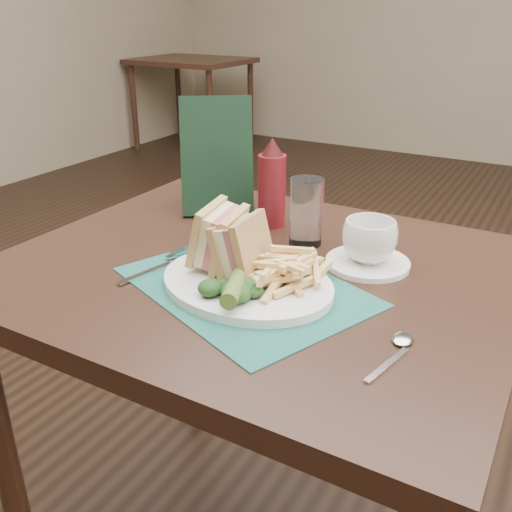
# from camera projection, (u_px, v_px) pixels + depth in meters

# --- Properties ---
(floor) EXTENTS (7.00, 7.00, 0.00)m
(floor) POSITION_uv_depth(u_px,v_px,m) (339.00, 427.00, 1.73)
(floor) COLOR black
(floor) RESTS_ON ground
(wall_back) EXTENTS (6.00, 0.00, 6.00)m
(wall_back) POSITION_uv_depth(u_px,v_px,m) (507.00, 165.00, 4.51)
(wall_back) COLOR gray
(wall_back) RESTS_ON ground
(table_main) EXTENTS (0.90, 0.75, 0.75)m
(table_main) POSITION_uv_depth(u_px,v_px,m) (258.00, 427.00, 1.18)
(table_main) COLOR black
(table_main) RESTS_ON ground
(table_bg_left) EXTENTS (0.90, 0.75, 0.75)m
(table_bg_left) POSITION_uv_depth(u_px,v_px,m) (193.00, 104.00, 4.91)
(table_bg_left) COLOR black
(table_bg_left) RESTS_ON ground
(placemat) EXTENTS (0.47, 0.41, 0.00)m
(placemat) POSITION_uv_depth(u_px,v_px,m) (244.00, 286.00, 0.95)
(placemat) COLOR #1C5A4E
(placemat) RESTS_ON table_main
(plate) EXTENTS (0.33, 0.28, 0.01)m
(plate) POSITION_uv_depth(u_px,v_px,m) (247.00, 283.00, 0.94)
(plate) COLOR white
(plate) RESTS_ON placemat
(sandwich_half_a) EXTENTS (0.10, 0.12, 0.11)m
(sandwich_half_a) POSITION_uv_depth(u_px,v_px,m) (207.00, 234.00, 0.97)
(sandwich_half_a) COLOR tan
(sandwich_half_a) RESTS_ON plate
(sandwich_half_b) EXTENTS (0.08, 0.10, 0.10)m
(sandwich_half_b) POSITION_uv_depth(u_px,v_px,m) (231.00, 243.00, 0.94)
(sandwich_half_b) COLOR tan
(sandwich_half_b) RESTS_ON plate
(kale_garnish) EXTENTS (0.11, 0.08, 0.03)m
(kale_garnish) POSITION_uv_depth(u_px,v_px,m) (234.00, 288.00, 0.88)
(kale_garnish) COLOR #173714
(kale_garnish) RESTS_ON plate
(pickle_spear) EXTENTS (0.07, 0.12, 0.03)m
(pickle_spear) POSITION_uv_depth(u_px,v_px,m) (236.00, 285.00, 0.87)
(pickle_spear) COLOR #4D6827
(pickle_spear) RESTS_ON plate
(fries_pile) EXTENTS (0.18, 0.20, 0.06)m
(fries_pile) POSITION_uv_depth(u_px,v_px,m) (287.00, 266.00, 0.91)
(fries_pile) COLOR #F2C779
(fries_pile) RESTS_ON plate
(fork) EXTENTS (0.07, 0.17, 0.01)m
(fork) POSITION_uv_depth(u_px,v_px,m) (158.00, 264.00, 1.01)
(fork) COLOR silver
(fork) RESTS_ON placemat
(spoon) EXTENTS (0.07, 0.15, 0.01)m
(spoon) POSITION_uv_depth(u_px,v_px,m) (393.00, 354.00, 0.76)
(spoon) COLOR silver
(spoon) RESTS_ON table_main
(saucer) EXTENTS (0.19, 0.19, 0.01)m
(saucer) POSITION_uv_depth(u_px,v_px,m) (367.00, 263.00, 1.02)
(saucer) COLOR white
(saucer) RESTS_ON table_main
(coffee_cup) EXTENTS (0.13, 0.13, 0.08)m
(coffee_cup) POSITION_uv_depth(u_px,v_px,m) (369.00, 241.00, 1.00)
(coffee_cup) COLOR white
(coffee_cup) RESTS_ON saucer
(drinking_glass) EXTENTS (0.06, 0.06, 0.13)m
(drinking_glass) POSITION_uv_depth(u_px,v_px,m) (306.00, 212.00, 1.09)
(drinking_glass) COLOR white
(drinking_glass) RESTS_ON table_main
(ketchup_bottle) EXTENTS (0.08, 0.08, 0.19)m
(ketchup_bottle) POSITION_uv_depth(u_px,v_px,m) (272.00, 182.00, 1.17)
(ketchup_bottle) COLOR maroon
(ketchup_bottle) RESTS_ON table_main
(check_presenter) EXTENTS (0.18, 0.17, 0.25)m
(check_presenter) POSITION_uv_depth(u_px,v_px,m) (217.00, 156.00, 1.24)
(check_presenter) COLOR black
(check_presenter) RESTS_ON table_main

